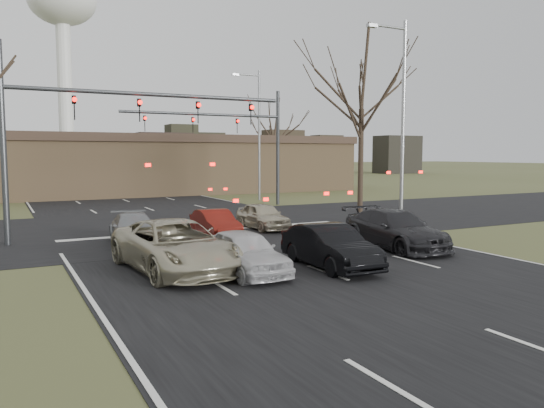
{
  "coord_description": "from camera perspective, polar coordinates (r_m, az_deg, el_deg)",
  "views": [
    {
      "loc": [
        -8.8,
        -10.25,
        3.62
      ],
      "look_at": [
        -0.92,
        4.87,
        2.0
      ],
      "focal_mm": 35.0,
      "sensor_mm": 36.0,
      "label": 1
    }
  ],
  "objects": [
    {
      "name": "water_tower",
      "position": [
        134.9,
        -21.63,
        18.72
      ],
      "size": [
        15.0,
        15.0,
        44.5
      ],
      "color": "silver",
      "rests_on": "ground"
    },
    {
      "name": "car_silver_suv",
      "position": [
        16.59,
        -10.35,
        -4.48
      ],
      "size": [
        3.09,
        5.89,
        1.58
      ],
      "primitive_type": "imported",
      "rotation": [
        0.0,
        0.0,
        0.08
      ],
      "color": "#B0A98E",
      "rests_on": "ground"
    },
    {
      "name": "tree_right_near",
      "position": [
        33.3,
        9.68,
        14.47
      ],
      "size": [
        6.9,
        6.9,
        11.5
      ],
      "color": "black",
      "rests_on": "ground"
    },
    {
      "name": "car_white_sedan",
      "position": [
        16.04,
        -2.96,
        -5.18
      ],
      "size": [
        1.68,
        3.97,
        1.34
      ],
      "primitive_type": "imported",
      "rotation": [
        0.0,
        0.0,
        0.02
      ],
      "color": "#BCBCBE",
      "rests_on": "ground"
    },
    {
      "name": "streetlight_right_near",
      "position": [
        26.91,
        13.64,
        9.47
      ],
      "size": [
        2.34,
        0.25,
        10.0
      ],
      "color": "gray",
      "rests_on": "ground"
    },
    {
      "name": "road_main",
      "position": [
        70.89,
        -20.39,
        2.17
      ],
      "size": [
        14.0,
        300.0,
        0.02
      ],
      "primitive_type": "cube",
      "color": "black",
      "rests_on": "ground"
    },
    {
      "name": "streetlight_right_far",
      "position": [
        41.47,
        -1.61,
        8.15
      ],
      "size": [
        2.34,
        0.25,
        10.0
      ],
      "color": "gray",
      "rests_on": "ground"
    },
    {
      "name": "car_grey_ahead",
      "position": [
        21.87,
        -14.62,
        -2.65
      ],
      "size": [
        2.18,
        4.4,
        1.23
      ],
      "primitive_type": "imported",
      "rotation": [
        0.0,
        0.0,
        -0.11
      ],
      "color": "gray",
      "rests_on": "ground"
    },
    {
      "name": "car_black_hatch",
      "position": [
        16.94,
        6.25,
        -4.57
      ],
      "size": [
        1.62,
        4.23,
        1.38
      ],
      "primitive_type": "imported",
      "rotation": [
        0.0,
        0.0,
        -0.04
      ],
      "color": "black",
      "rests_on": "ground"
    },
    {
      "name": "tree_right_far",
      "position": [
        51.23,
        0.21,
        9.16
      ],
      "size": [
        5.4,
        5.4,
        9.0
      ],
      "color": "black",
      "rests_on": "ground"
    },
    {
      "name": "car_charcoal_sedan",
      "position": [
        20.86,
        13.1,
        -2.66
      ],
      "size": [
        2.4,
        5.19,
        1.47
      ],
      "primitive_type": "imported",
      "rotation": [
        0.0,
        0.0,
        -0.07
      ],
      "color": "black",
      "rests_on": "ground"
    },
    {
      "name": "mast_arm_near",
      "position": [
        23.57,
        -19.0,
        8.67
      ],
      "size": [
        12.12,
        0.24,
        8.0
      ],
      "color": "#383A3D",
      "rests_on": "ground"
    },
    {
      "name": "car_red_ahead",
      "position": [
        22.97,
        -6.12,
        -2.14
      ],
      "size": [
        1.44,
        3.73,
        1.21
      ],
      "primitive_type": "imported",
      "rotation": [
        0.0,
        0.0,
        -0.04
      ],
      "color": "#5D130D",
      "rests_on": "ground"
    },
    {
      "name": "building",
      "position": [
        49.45,
        -14.96,
        4.14
      ],
      "size": [
        42.4,
        10.4,
        5.3
      ],
      "color": "#90714D",
      "rests_on": "ground"
    },
    {
      "name": "car_silver_ahead",
      "position": [
        25.5,
        -1.0,
        -1.3
      ],
      "size": [
        1.52,
        3.73,
        1.27
      ],
      "primitive_type": "imported",
      "rotation": [
        0.0,
        0.0,
        -0.01
      ],
      "color": "#B5AC92",
      "rests_on": "ground"
    },
    {
      "name": "road_cross",
      "position": [
        26.98,
        -8.26,
        -2.31
      ],
      "size": [
        200.0,
        14.0,
        0.02
      ],
      "primitive_type": "cube",
      "color": "black",
      "rests_on": "ground"
    },
    {
      "name": "ground",
      "position": [
        13.98,
        12.84,
        -9.71
      ],
      "size": [
        360.0,
        360.0,
        0.0
      ],
      "primitive_type": "plane",
      "color": "#4A4F2A",
      "rests_on": "ground"
    },
    {
      "name": "mast_arm_far",
      "position": [
        36.5,
        -3.31,
        7.62
      ],
      "size": [
        11.12,
        0.24,
        8.0
      ],
      "color": "#383A3D",
      "rests_on": "ground"
    }
  ]
}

